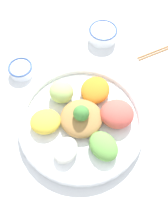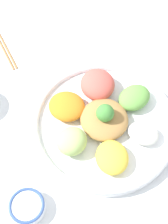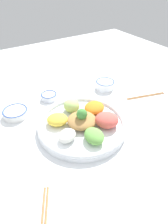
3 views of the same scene
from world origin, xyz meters
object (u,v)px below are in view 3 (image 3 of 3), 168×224
at_px(rice_bowl_blue, 105,84).
at_px(serving_spoon_extra, 142,201).
at_px(rice_bowl_plain, 49,96).
at_px(sauce_bowl_red, 15,112).
at_px(salad_platter, 83,123).
at_px(chopsticks_pair_far, 44,222).
at_px(chopsticks_pair_near, 146,96).

xyz_separation_m(rice_bowl_blue, serving_spoon_extra, (-0.60, 0.31, -0.02)).
bearing_deg(rice_bowl_plain, sauce_bowl_red, 103.88).
height_order(salad_platter, rice_bowl_plain, salad_platter).
distance_m(sauce_bowl_red, rice_bowl_blue, 0.52).
relative_size(rice_bowl_blue, chopsticks_pair_far, 0.54).
bearing_deg(salad_platter, sauce_bowl_red, 43.78).
bearing_deg(sauce_bowl_red, chopsticks_pair_near, -108.11).
height_order(sauce_bowl_red, chopsticks_pair_far, sauce_bowl_red).
bearing_deg(serving_spoon_extra, salad_platter, 80.26).
bearing_deg(sauce_bowl_red, rice_bowl_plain, -76.12).
bearing_deg(sauce_bowl_red, rice_bowl_blue, -92.66).
relative_size(rice_bowl_plain, chopsticks_pair_far, 0.43).
height_order(salad_platter, sauce_bowl_red, salad_platter).
distance_m(chopsticks_pair_far, serving_spoon_extra, 0.30).
height_order(rice_bowl_plain, chopsticks_pair_near, rice_bowl_plain).
relative_size(salad_platter, sauce_bowl_red, 3.36).
bearing_deg(rice_bowl_plain, rice_bowl_blue, -102.54).
height_order(salad_platter, chopsticks_pair_near, salad_platter).
bearing_deg(rice_bowl_plain, chopsticks_pair_near, -119.56).
bearing_deg(chopsticks_pair_near, serving_spoon_extra, 58.12).
bearing_deg(serving_spoon_extra, chopsticks_pair_near, 36.09).
xyz_separation_m(sauce_bowl_red, chopsticks_pair_far, (-0.52, 0.07, -0.02)).
height_order(rice_bowl_plain, chopsticks_pair_far, rice_bowl_plain).
relative_size(salad_platter, chopsticks_pair_near, 1.74).
bearing_deg(sauce_bowl_red, serving_spoon_extra, -161.86).
height_order(chopsticks_pair_near, serving_spoon_extra, chopsticks_pair_near).
xyz_separation_m(salad_platter, chopsticks_pair_far, (-0.28, 0.30, -0.02)).
distance_m(rice_bowl_plain, serving_spoon_extra, 0.67).
relative_size(sauce_bowl_red, chopsticks_pair_near, 0.52).
distance_m(rice_bowl_blue, chopsticks_pair_near, 0.24).
xyz_separation_m(rice_bowl_plain, serving_spoon_extra, (-0.67, -0.01, -0.01)).
xyz_separation_m(salad_platter, sauce_bowl_red, (0.24, 0.23, -0.01)).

